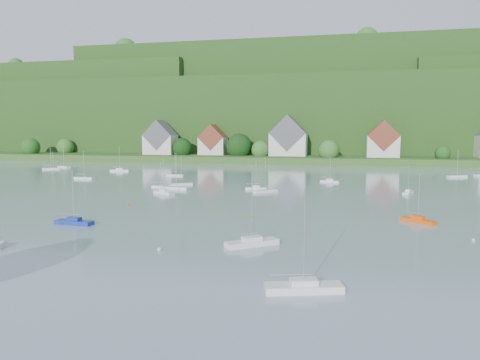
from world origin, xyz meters
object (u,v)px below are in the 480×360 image
object	(u,v)px
near_sailboat_4	(304,287)
near_sailboat_5	(418,220)
near_sailboat_1	(74,221)
near_sailboat_3	(252,242)

from	to	relation	value
near_sailboat_4	near_sailboat_5	distance (m)	37.68
near_sailboat_1	near_sailboat_3	size ratio (longest dim) A/B	0.90
near_sailboat_4	near_sailboat_5	world-z (taller)	near_sailboat_4
near_sailboat_3	near_sailboat_4	bearing A→B (deg)	-100.63
near_sailboat_1	near_sailboat_5	world-z (taller)	near_sailboat_1
near_sailboat_3	near_sailboat_1	bearing A→B (deg)	128.94
near_sailboat_1	near_sailboat_4	distance (m)	42.44
near_sailboat_1	near_sailboat_4	bearing A→B (deg)	-26.01
near_sailboat_3	near_sailboat_4	size ratio (longest dim) A/B	0.98
near_sailboat_3	near_sailboat_4	world-z (taller)	near_sailboat_4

